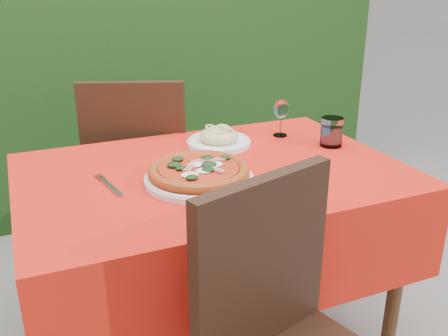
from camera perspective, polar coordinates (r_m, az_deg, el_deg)
name	(u,v)px	position (r m, az deg, el deg)	size (l,w,h in m)	color
hedge	(114,53)	(3.08, -12.47, 12.69)	(3.20, 0.55, 1.78)	black
dining_table	(213,210)	(1.73, -1.27, -4.82)	(1.26, 0.86, 0.75)	#4E2C19
chair_far	(139,168)	(2.26, -9.69, 0.03)	(0.56, 0.56, 0.96)	black
pizza_plate	(199,173)	(1.56, -2.89, -0.62)	(0.41, 0.41, 0.06)	silver
pasta_plate	(219,139)	(1.89, -0.60, 3.36)	(0.24, 0.24, 0.07)	white
water_glass	(332,133)	(1.92, 12.19, 3.90)	(0.08, 0.08, 0.11)	silver
wine_glass	(281,110)	(1.99, 6.56, 6.60)	(0.06, 0.06, 0.15)	silver
fork	(111,187)	(1.56, -12.74, -2.16)	(0.03, 0.22, 0.01)	silver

